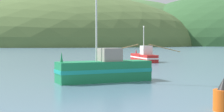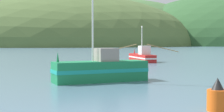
% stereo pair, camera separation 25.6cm
% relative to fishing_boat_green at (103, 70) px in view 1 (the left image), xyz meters
% --- Properties ---
extents(hill_far_left, '(211.41, 169.13, 73.92)m').
position_rel_fishing_boat_green_xyz_m(hill_far_left, '(-45.26, 209.92, -0.86)').
color(hill_far_left, '#516B38').
rests_on(hill_far_left, ground).
extents(hill_mid_right, '(165.39, 132.31, 73.22)m').
position_rel_fishing_boat_green_xyz_m(hill_mid_right, '(5.12, 244.03, -0.86)').
color(hill_mid_right, '#47703D').
rests_on(hill_mid_right, ground).
extents(fishing_boat_green, '(6.98, 4.44, 7.98)m').
position_rel_fishing_boat_green_xyz_m(fishing_boat_green, '(0.00, 0.00, 0.00)').
color(fishing_boat_green, '#197A47').
rests_on(fishing_boat_green, ground).
extents(fishing_boat_red, '(11.13, 8.11, 5.10)m').
position_rel_fishing_boat_green_xyz_m(fishing_boat_red, '(5.13, 23.79, -0.14)').
color(fishing_boat_red, red).
rests_on(fishing_boat_red, ground).
extents(channel_buoy, '(0.85, 0.85, 1.38)m').
position_rel_fishing_boat_green_xyz_m(channel_buoy, '(5.14, -9.97, -0.30)').
color(channel_buoy, '#E55914').
rests_on(channel_buoy, ground).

